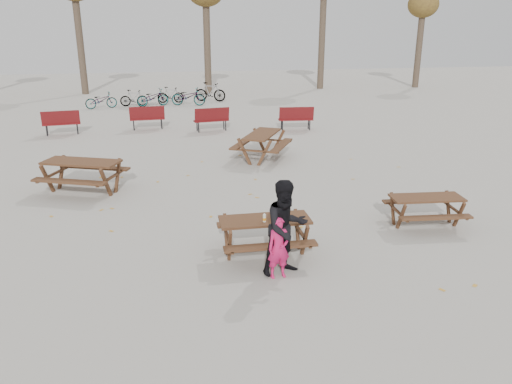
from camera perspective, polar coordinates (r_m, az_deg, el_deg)
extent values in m
plane|color=gray|center=(10.24, 0.99, -7.10)|extent=(80.00, 80.00, 0.00)
cube|color=#361C13|center=(9.93, 1.02, -3.20)|extent=(1.80, 0.70, 0.05)
cube|color=#361C13|center=(9.51, 1.71, -6.21)|extent=(1.80, 0.25, 0.05)
cube|color=#361C13|center=(10.59, 0.38, -3.51)|extent=(1.80, 0.25, 0.05)
cylinder|color=#361C13|center=(9.71, -3.03, -6.25)|extent=(0.08, 0.08, 0.73)
cylinder|color=#361C13|center=(10.25, -3.45, -4.85)|extent=(0.08, 0.08, 0.73)
cylinder|color=#361C13|center=(9.98, 5.59, -5.59)|extent=(0.08, 0.08, 0.73)
cylinder|color=#361C13|center=(10.51, 4.72, -4.26)|extent=(0.08, 0.08, 0.73)
cube|color=white|center=(9.82, 2.34, -3.20)|extent=(0.18, 0.11, 0.03)
ellipsoid|color=tan|center=(9.81, 2.35, -2.97)|extent=(0.14, 0.06, 0.05)
cylinder|color=silver|center=(9.75, 0.97, -3.01)|extent=(0.06, 0.06, 0.15)
cylinder|color=orange|center=(9.75, 0.97, -3.11)|extent=(0.07, 0.07, 0.05)
cylinder|color=white|center=(9.71, 0.97, -2.55)|extent=(0.03, 0.03, 0.02)
imported|color=#CD1957|center=(9.14, 2.64, -6.38)|extent=(0.46, 0.33, 1.17)
imported|color=black|center=(9.17, 3.44, -4.11)|extent=(1.05, 0.92, 1.82)
imported|color=black|center=(28.85, -17.29, 9.98)|extent=(1.78, 1.02, 0.88)
imported|color=black|center=(29.15, -13.80, 10.40)|extent=(1.53, 0.48, 0.91)
imported|color=black|center=(28.93, -11.74, 10.53)|extent=(1.93, 1.22, 0.96)
imported|color=black|center=(29.97, -9.74, 10.89)|extent=(1.56, 0.57, 0.92)
imported|color=black|center=(28.86, -7.74, 10.77)|extent=(2.01, 1.12, 1.00)
imported|color=black|center=(30.23, -5.25, 11.33)|extent=(1.91, 1.16, 1.11)
cylinder|color=#382B21|center=(34.94, -19.45, 15.66)|extent=(0.44, 0.44, 6.30)
cylinder|color=#382B21|center=(33.68, -5.59, 16.22)|extent=(0.44, 0.44, 5.95)
cylinder|color=#382B21|center=(36.19, 7.55, 16.88)|extent=(0.44, 0.44, 6.65)
cylinder|color=#382B21|center=(38.44, 18.10, 15.21)|extent=(0.44, 0.44, 5.25)
ellipsoid|color=brown|center=(38.42, 18.58, 19.66)|extent=(2.10, 2.10, 1.79)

